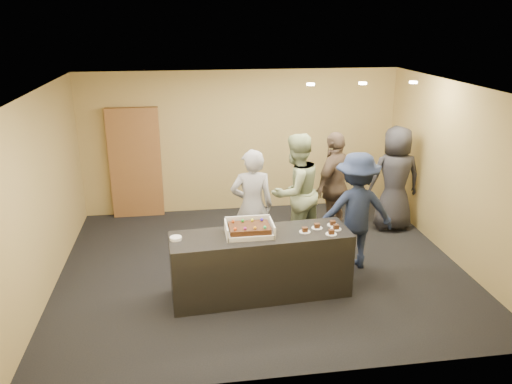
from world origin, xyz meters
TOP-DOWN VIEW (x-y plane):
  - room at (0.00, 0.00)m, footprint 6.04×6.00m
  - serving_counter at (-0.14, -0.80)m, footprint 2.44×0.86m
  - storage_cabinet at (-2.00, 2.41)m, footprint 0.94×0.15m
  - cake_box at (-0.29, -0.77)m, footprint 0.63×0.43m
  - sheet_cake at (-0.29, -0.80)m, footprint 0.53×0.37m
  - plate_stack at (-1.25, -0.81)m, footprint 0.15×0.15m
  - slice_a at (0.45, -0.82)m, footprint 0.15×0.15m
  - slice_b at (0.64, -0.72)m, footprint 0.15×0.15m
  - slice_c at (0.78, -0.94)m, footprint 0.15×0.15m
  - slice_d at (0.88, -0.65)m, footprint 0.15×0.15m
  - slice_e at (0.89, -0.80)m, footprint 0.15×0.15m
  - person_server_grey at (-0.11, 0.22)m, footprint 0.66×0.44m
  - person_sage_man at (0.65, 0.62)m, footprint 1.16×1.08m
  - person_navy_man at (1.39, -0.16)m, footprint 1.20×0.76m
  - person_brown_extra at (1.38, 0.91)m, footprint 1.10×1.07m
  - person_dark_suit at (2.54, 1.12)m, footprint 0.93×0.63m
  - ceiling_spotlights at (1.60, 0.50)m, footprint 1.72×0.12m

SIDE VIEW (x-z plane):
  - serving_counter at x=-0.14m, z-range 0.00..0.90m
  - person_navy_man at x=1.39m, z-range 0.00..1.78m
  - person_server_grey at x=-0.11m, z-range 0.00..1.79m
  - plate_stack at x=-1.25m, z-range 0.90..0.94m
  - slice_a at x=0.45m, z-range 0.89..0.96m
  - slice_b at x=0.64m, z-range 0.89..0.96m
  - slice_c at x=0.78m, z-range 0.89..0.96m
  - slice_d at x=0.88m, z-range 0.89..0.96m
  - slice_e at x=0.89m, z-range 0.89..0.96m
  - person_brown_extra at x=1.38m, z-range 0.00..1.85m
  - person_dark_suit at x=2.54m, z-range 0.00..1.86m
  - cake_box at x=-0.29m, z-range 0.85..1.04m
  - person_sage_man at x=0.65m, z-range 0.00..1.91m
  - sheet_cake at x=-0.29m, z-range 0.94..1.05m
  - storage_cabinet at x=-2.00m, z-range 0.00..2.07m
  - room at x=0.00m, z-range 0.00..2.70m
  - ceiling_spotlights at x=1.60m, z-range 2.66..2.69m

